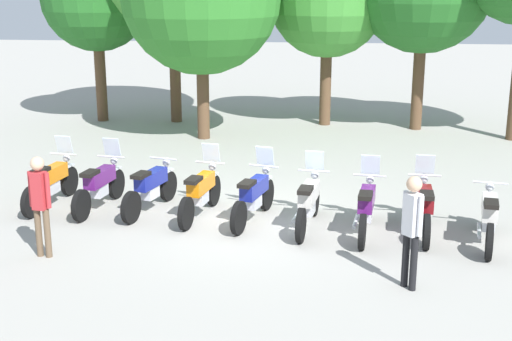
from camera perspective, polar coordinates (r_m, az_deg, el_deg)
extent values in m
plane|color=#9E9B93|center=(13.72, -0.22, -4.18)|extent=(80.00, 80.00, 0.00)
cylinder|color=black|center=(15.83, -14.98, -0.83)|extent=(0.18, 0.65, 0.64)
cylinder|color=black|center=(14.55, -17.86, -2.47)|extent=(0.18, 0.65, 0.64)
cube|color=silver|center=(15.74, -15.06, 0.36)|extent=(0.17, 0.37, 0.04)
cube|color=orange|center=(15.13, -16.37, -0.29)|extent=(0.39, 0.98, 0.30)
cube|color=silver|center=(15.16, -16.38, -1.32)|extent=(0.27, 0.43, 0.24)
cube|color=black|center=(14.75, -17.19, 0.01)|extent=(0.30, 0.47, 0.08)
cylinder|color=silver|center=(15.67, -15.21, 0.19)|extent=(0.08, 0.23, 0.64)
cylinder|color=silver|center=(15.51, -15.46, 1.30)|extent=(0.62, 0.12, 0.04)
sphere|color=silver|center=(15.65, -15.20, 0.99)|extent=(0.18, 0.18, 0.16)
cylinder|color=silver|center=(15.01, -17.46, -1.82)|extent=(0.16, 0.70, 0.07)
cube|color=silver|center=(15.52, -15.40, 2.07)|extent=(0.37, 0.18, 0.39)
cylinder|color=black|center=(15.37, -11.32, -1.07)|extent=(0.20, 0.65, 0.64)
cylinder|color=black|center=(14.06, -14.07, -2.79)|extent=(0.20, 0.65, 0.64)
cube|color=silver|center=(15.28, -11.39, 0.15)|extent=(0.17, 0.37, 0.04)
cube|color=#59196B|center=(14.66, -12.63, -0.53)|extent=(0.40, 0.98, 0.30)
cube|color=silver|center=(14.69, -12.65, -1.60)|extent=(0.28, 0.43, 0.24)
cube|color=black|center=(14.27, -13.40, -0.22)|extent=(0.30, 0.47, 0.08)
cylinder|color=silver|center=(15.21, -11.53, -0.03)|extent=(0.08, 0.23, 0.64)
cylinder|color=silver|center=(15.05, -11.75, 1.12)|extent=(0.62, 0.13, 0.04)
sphere|color=silver|center=(15.19, -11.51, 0.79)|extent=(0.18, 0.18, 0.16)
cylinder|color=silver|center=(14.53, -13.74, -2.10)|extent=(0.18, 0.70, 0.07)
cube|color=silver|center=(15.05, -11.69, 1.91)|extent=(0.38, 0.19, 0.39)
cylinder|color=black|center=(15.04, -7.17, -1.26)|extent=(0.26, 0.64, 0.64)
cylinder|color=black|center=(13.75, -10.16, -2.98)|extent=(0.26, 0.64, 0.64)
cube|color=silver|center=(14.94, -7.22, -0.01)|extent=(0.21, 0.38, 0.04)
cube|color=navy|center=(14.33, -8.56, -0.69)|extent=(0.49, 0.98, 0.30)
cube|color=silver|center=(14.36, -8.61, -1.78)|extent=(0.31, 0.44, 0.24)
cube|color=black|center=(13.94, -9.38, -0.37)|extent=(0.34, 0.49, 0.08)
cylinder|color=silver|center=(14.87, -7.37, -0.19)|extent=(0.11, 0.23, 0.64)
cylinder|color=silver|center=(14.71, -7.58, 0.98)|extent=(0.61, 0.19, 0.04)
sphere|color=silver|center=(14.85, -7.33, 0.65)|extent=(0.19, 0.19, 0.16)
cylinder|color=silver|center=(14.21, -9.75, -2.27)|extent=(0.24, 0.70, 0.07)
cylinder|color=black|center=(14.63, -3.48, -1.63)|extent=(0.21, 0.65, 0.64)
cylinder|color=black|center=(13.25, -5.73, -3.51)|extent=(0.21, 0.65, 0.64)
cube|color=silver|center=(14.54, -3.50, -0.35)|extent=(0.18, 0.38, 0.04)
cube|color=orange|center=(13.88, -4.51, -1.09)|extent=(0.42, 0.98, 0.30)
cube|color=silver|center=(13.91, -4.55, -2.21)|extent=(0.29, 0.43, 0.24)
cube|color=black|center=(13.47, -5.12, -0.78)|extent=(0.31, 0.48, 0.08)
cylinder|color=silver|center=(14.46, -3.62, -0.54)|extent=(0.09, 0.23, 0.64)
cylinder|color=silver|center=(14.29, -3.77, 0.66)|extent=(0.62, 0.14, 0.04)
sphere|color=silver|center=(14.44, -3.58, 0.32)|extent=(0.19, 0.19, 0.16)
cylinder|color=silver|center=(13.72, -5.62, -2.76)|extent=(0.19, 0.70, 0.07)
cube|color=silver|center=(14.30, -3.70, 1.49)|extent=(0.38, 0.19, 0.39)
cylinder|color=black|center=(14.33, 0.88, -1.97)|extent=(0.26, 0.64, 0.64)
cylinder|color=black|center=(12.96, -1.42, -3.88)|extent=(0.26, 0.64, 0.64)
cube|color=silver|center=(14.24, 0.89, -0.66)|extent=(0.21, 0.38, 0.04)
cube|color=navy|center=(13.58, -0.14, -1.41)|extent=(0.49, 0.98, 0.30)
cube|color=silver|center=(13.62, -0.21, -2.56)|extent=(0.31, 0.44, 0.24)
cube|color=black|center=(13.17, -0.75, -1.09)|extent=(0.34, 0.49, 0.08)
cylinder|color=silver|center=(14.16, 0.76, -0.85)|extent=(0.11, 0.23, 0.64)
cylinder|color=silver|center=(13.99, 0.64, 0.37)|extent=(0.61, 0.19, 0.04)
sphere|color=silver|center=(14.14, 0.82, 0.02)|extent=(0.19, 0.19, 0.16)
cylinder|color=silver|center=(13.42, -1.30, -3.10)|extent=(0.24, 0.70, 0.07)
cube|color=silver|center=(13.99, 0.73, 1.22)|extent=(0.38, 0.22, 0.39)
cylinder|color=black|center=(14.04, 4.81, -2.40)|extent=(0.19, 0.65, 0.64)
cylinder|color=black|center=(12.59, 3.68, -4.49)|extent=(0.19, 0.65, 0.64)
cube|color=silver|center=(13.94, 4.84, -1.07)|extent=(0.17, 0.37, 0.04)
cube|color=silver|center=(13.25, 4.34, -1.89)|extent=(0.39, 0.98, 0.30)
cube|color=silver|center=(13.29, 4.28, -3.06)|extent=(0.27, 0.43, 0.24)
cube|color=black|center=(12.82, 4.06, -1.59)|extent=(0.30, 0.47, 0.08)
cylinder|color=silver|center=(13.86, 4.78, -1.27)|extent=(0.08, 0.23, 0.64)
cylinder|color=silver|center=(13.69, 4.75, -0.03)|extent=(0.62, 0.12, 0.04)
sphere|color=silver|center=(13.84, 4.82, -0.37)|extent=(0.18, 0.18, 0.16)
cylinder|color=silver|center=(13.05, 3.36, -3.67)|extent=(0.16, 0.70, 0.07)
cube|color=silver|center=(13.69, 4.81, 0.84)|extent=(0.37, 0.18, 0.39)
cylinder|color=black|center=(13.86, 9.20, -2.79)|extent=(0.18, 0.65, 0.64)
cylinder|color=black|center=(12.40, 8.67, -4.97)|extent=(0.18, 0.65, 0.64)
cube|color=silver|center=(13.76, 9.26, -1.44)|extent=(0.16, 0.37, 0.04)
cube|color=#59196B|center=(13.06, 9.03, -2.30)|extent=(0.38, 0.97, 0.30)
cube|color=silver|center=(13.10, 8.96, -3.49)|extent=(0.27, 0.42, 0.24)
cube|color=black|center=(12.63, 8.93, -2.01)|extent=(0.29, 0.47, 0.08)
cylinder|color=silver|center=(13.68, 9.23, -1.65)|extent=(0.08, 0.23, 0.64)
cylinder|color=silver|center=(13.50, 9.26, -0.40)|extent=(0.62, 0.11, 0.04)
sphere|color=silver|center=(13.66, 9.28, -0.74)|extent=(0.18, 0.18, 0.16)
cylinder|color=silver|center=(12.85, 8.14, -4.12)|extent=(0.16, 0.70, 0.07)
cube|color=silver|center=(13.50, 9.32, 0.49)|extent=(0.37, 0.18, 0.39)
cylinder|color=black|center=(14.08, 13.38, -2.72)|extent=(0.14, 0.65, 0.64)
cylinder|color=black|center=(12.62, 13.73, -4.88)|extent=(0.14, 0.65, 0.64)
cube|color=silver|center=(13.98, 13.47, -1.40)|extent=(0.14, 0.37, 0.04)
cube|color=maroon|center=(13.29, 13.63, -2.24)|extent=(0.33, 0.97, 0.30)
cube|color=silver|center=(13.32, 13.57, -3.42)|extent=(0.25, 0.41, 0.24)
cube|color=black|center=(12.85, 13.78, -1.97)|extent=(0.27, 0.46, 0.08)
cylinder|color=silver|center=(13.90, 13.48, -1.60)|extent=(0.07, 0.23, 0.64)
cylinder|color=silver|center=(13.73, 13.59, -0.37)|extent=(0.62, 0.08, 0.04)
sphere|color=silver|center=(13.88, 13.53, -0.70)|extent=(0.17, 0.17, 0.16)
cylinder|color=silver|center=(13.05, 12.92, -4.05)|extent=(0.12, 0.70, 0.07)
cube|color=silver|center=(13.73, 13.63, 0.50)|extent=(0.37, 0.16, 0.39)
cylinder|color=black|center=(13.91, 18.33, -3.32)|extent=(0.21, 0.65, 0.64)
cylinder|color=black|center=(12.45, 18.49, -5.54)|extent=(0.21, 0.65, 0.64)
cube|color=silver|center=(13.81, 18.45, -1.99)|extent=(0.18, 0.38, 0.04)
cube|color=silver|center=(13.11, 18.53, -2.86)|extent=(0.43, 0.98, 0.30)
cube|color=silver|center=(13.15, 18.44, -4.04)|extent=(0.29, 0.43, 0.24)
cube|color=black|center=(12.68, 18.65, -2.59)|extent=(0.32, 0.48, 0.08)
cylinder|color=silver|center=(13.73, 18.45, -2.19)|extent=(0.09, 0.23, 0.64)
cylinder|color=silver|center=(13.55, 18.58, -0.95)|extent=(0.62, 0.15, 0.04)
sphere|color=silver|center=(13.71, 18.52, -1.29)|extent=(0.19, 0.19, 0.16)
cylinder|color=silver|center=(12.88, 17.74, -4.67)|extent=(0.19, 0.70, 0.07)
cylinder|color=brown|center=(12.39, -16.65, -4.93)|extent=(0.13, 0.13, 0.86)
cylinder|color=brown|center=(12.48, -17.31, -4.84)|extent=(0.13, 0.13, 0.86)
cube|color=#B22D33|center=(12.21, -17.25, -1.58)|extent=(0.25, 0.24, 0.64)
cylinder|color=#B22D33|center=(12.12, -16.62, -1.57)|extent=(0.09, 0.09, 0.61)
cylinder|color=#B22D33|center=(12.29, -17.88, -1.44)|extent=(0.09, 0.09, 0.61)
sphere|color=#DBAD89|center=(12.09, -17.43, 0.54)|extent=(0.27, 0.27, 0.23)
cylinder|color=black|center=(11.03, 12.10, -7.14)|extent=(0.15, 0.15, 0.87)
cylinder|color=black|center=(10.92, 12.73, -7.41)|extent=(0.15, 0.15, 0.87)
cube|color=silver|center=(10.71, 12.64, -3.51)|extent=(0.29, 0.30, 0.65)
cylinder|color=silver|center=(10.81, 12.05, -3.21)|extent=(0.11, 0.11, 0.62)
cylinder|color=silver|center=(10.60, 13.26, -3.66)|extent=(0.11, 0.11, 0.62)
sphere|color=#DBAD89|center=(10.57, 12.79, -1.08)|extent=(0.33, 0.33, 0.24)
cylinder|color=brown|center=(23.84, -12.55, 7.35)|extent=(0.36, 0.36, 2.83)
cylinder|color=brown|center=(23.22, -6.63, 8.39)|extent=(0.36, 0.36, 3.62)
cylinder|color=brown|center=(20.67, -4.34, 6.14)|extent=(0.36, 0.36, 2.58)
cylinder|color=brown|center=(22.74, 5.69, 7.13)|extent=(0.36, 0.36, 2.72)
cylinder|color=brown|center=(22.47, 13.08, 7.06)|extent=(0.36, 0.36, 2.99)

